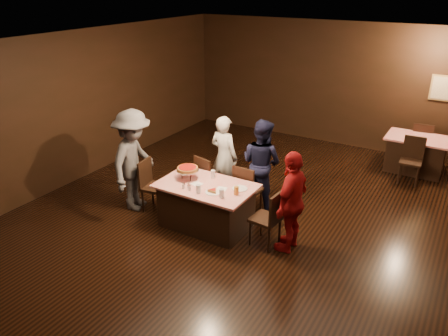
% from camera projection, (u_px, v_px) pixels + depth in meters
% --- Properties ---
extents(room, '(10.00, 10.04, 3.02)m').
position_uv_depth(room, '(246.00, 108.00, 6.46)').
color(room, black).
rests_on(room, ground).
extents(main_table, '(1.60, 1.00, 0.77)m').
position_uv_depth(main_table, '(206.00, 205.00, 7.36)').
color(main_table, '#B7150C').
rests_on(main_table, ground).
extents(back_table, '(1.30, 0.90, 0.77)m').
position_uv_depth(back_table, '(416.00, 154.00, 9.49)').
color(back_table, red).
rests_on(back_table, ground).
extents(chair_far_left, '(0.51, 0.51, 0.95)m').
position_uv_depth(chair_far_left, '(210.00, 179.00, 8.10)').
color(chair_far_left, black).
rests_on(chair_far_left, ground).
extents(chair_far_right, '(0.43, 0.43, 0.95)m').
position_uv_depth(chair_far_right, '(248.00, 189.00, 7.73)').
color(chair_far_right, black).
rests_on(chair_far_right, ground).
extents(chair_end_left, '(0.48, 0.48, 0.95)m').
position_uv_depth(chair_end_left, '(155.00, 186.00, 7.84)').
color(chair_end_left, black).
rests_on(chair_end_left, ground).
extents(chair_end_right, '(0.46, 0.46, 0.95)m').
position_uv_depth(chair_end_right, '(266.00, 218.00, 6.81)').
color(chair_end_right, black).
rests_on(chair_end_right, ground).
extents(chair_back_near, '(0.44, 0.44, 0.95)m').
position_uv_depth(chair_back_near, '(411.00, 161.00, 8.90)').
color(chair_back_near, black).
rests_on(chair_back_near, ground).
extents(chair_back_far, '(0.46, 0.46, 0.95)m').
position_uv_depth(chair_back_far, '(421.00, 142.00, 9.93)').
color(chair_back_far, black).
rests_on(chair_back_far, ground).
extents(diner_white_jacket, '(0.62, 0.45, 1.60)m').
position_uv_depth(diner_white_jacket, '(224.00, 157.00, 8.25)').
color(diner_white_jacket, silver).
rests_on(diner_white_jacket, ground).
extents(diner_navy_hoodie, '(0.90, 0.75, 1.65)m').
position_uv_depth(diner_navy_hoodie, '(261.00, 163.00, 7.92)').
color(diner_navy_hoodie, black).
rests_on(diner_navy_hoodie, ground).
extents(diner_grey_knit, '(0.95, 1.33, 1.86)m').
position_uv_depth(diner_grey_knit, '(134.00, 161.00, 7.75)').
color(diner_grey_knit, '#57575B').
rests_on(diner_grey_knit, ground).
extents(diner_red_shirt, '(0.41, 0.96, 1.63)m').
position_uv_depth(diner_red_shirt, '(292.00, 202.00, 6.57)').
color(diner_red_shirt, '#9D1013').
rests_on(diner_red_shirt, ground).
extents(pizza_stand, '(0.38, 0.38, 0.22)m').
position_uv_depth(pizza_stand, '(188.00, 169.00, 7.36)').
color(pizza_stand, black).
rests_on(pizza_stand, main_table).
extents(plate_with_slice, '(0.25, 0.25, 0.06)m').
position_uv_depth(plate_with_slice, '(213.00, 191.00, 6.94)').
color(plate_with_slice, white).
rests_on(plate_with_slice, main_table).
extents(plate_empty, '(0.25, 0.25, 0.01)m').
position_uv_depth(plate_empty, '(240.00, 189.00, 7.06)').
color(plate_empty, white).
rests_on(plate_empty, main_table).
extents(glass_front_left, '(0.08, 0.08, 0.14)m').
position_uv_depth(glass_front_left, '(198.00, 189.00, 6.92)').
color(glass_front_left, silver).
rests_on(glass_front_left, main_table).
extents(glass_front_right, '(0.08, 0.08, 0.14)m').
position_uv_depth(glass_front_right, '(222.00, 193.00, 6.77)').
color(glass_front_right, silver).
rests_on(glass_front_right, main_table).
extents(glass_amber, '(0.08, 0.08, 0.14)m').
position_uv_depth(glass_amber, '(236.00, 191.00, 6.86)').
color(glass_amber, '#BF7F26').
rests_on(glass_amber, main_table).
extents(glass_back, '(0.08, 0.08, 0.14)m').
position_uv_depth(glass_back, '(213.00, 174.00, 7.44)').
color(glass_back, silver).
rests_on(glass_back, main_table).
extents(condiments, '(0.17, 0.10, 0.09)m').
position_uv_depth(condiments, '(187.00, 186.00, 7.05)').
color(condiments, silver).
rests_on(condiments, main_table).
extents(napkin_center, '(0.19, 0.19, 0.01)m').
position_uv_depth(napkin_center, '(222.00, 189.00, 7.06)').
color(napkin_center, white).
rests_on(napkin_center, main_table).
extents(napkin_left, '(0.21, 0.21, 0.01)m').
position_uv_depth(napkin_left, '(197.00, 184.00, 7.23)').
color(napkin_left, white).
rests_on(napkin_left, main_table).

